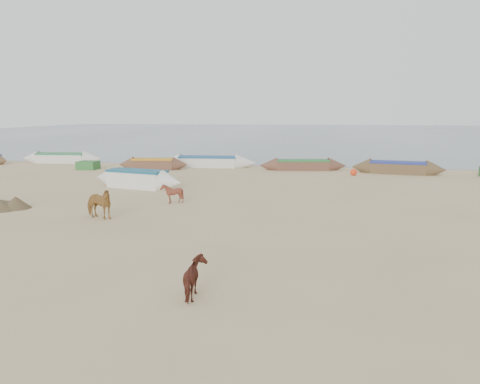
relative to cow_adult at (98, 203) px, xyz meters
name	(u,v)px	position (x,y,z in m)	size (l,w,h in m)	color
ground	(219,243)	(5.46, -2.60, -0.62)	(140.00, 140.00, 0.00)	tan
sea	(306,133)	(5.46, 79.40, -0.61)	(160.00, 160.00, 0.00)	slate
cow_adult	(98,203)	(0.00, 0.00, 0.00)	(0.67, 1.46, 1.24)	olive
calf_front	(172,193)	(1.89, 3.54, -0.15)	(0.76, 0.86, 0.94)	brown
calf_right	(197,278)	(5.94, -7.07, -0.16)	(0.91, 0.78, 0.91)	#58281C
near_canoe	(137,179)	(-1.45, 7.58, -0.12)	(5.73, 1.24, 1.00)	white
waterline_canoes	(277,164)	(5.42, 17.57, -0.22)	(58.13, 5.29, 0.84)	brown
beach_clutter	(333,167)	(9.50, 16.75, -0.32)	(46.43, 5.89, 0.64)	#316D32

